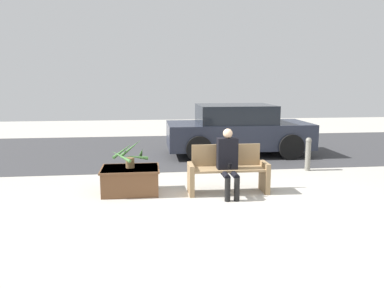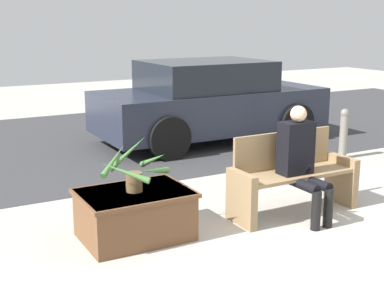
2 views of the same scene
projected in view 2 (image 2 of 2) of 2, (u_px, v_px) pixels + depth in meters
ground_plane at (335, 249)px, 5.25m from camera, size 30.00×30.00×0.00m
road_surface at (120, 138)px, 10.17m from camera, size 20.00×6.00×0.01m
bench at (291, 176)px, 6.17m from camera, size 1.55×0.49×0.93m
person_seated at (301, 158)px, 5.94m from camera, size 0.38×0.64×1.27m
planter_box at (135, 213)px, 5.46m from camera, size 1.12×0.82×0.50m
potted_plant at (135, 169)px, 5.36m from camera, size 0.72×0.72×0.54m
parked_car at (209, 102)px, 9.76m from camera, size 4.15×1.98×1.48m
bollard_post at (344, 132)px, 8.58m from camera, size 0.14×0.14×0.81m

